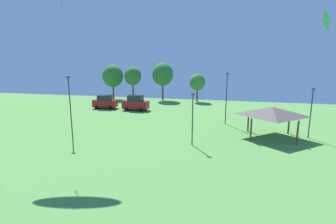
{
  "coord_description": "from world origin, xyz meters",
  "views": [
    {
      "loc": [
        4.88,
        2.98,
        9.03
      ],
      "look_at": [
        1.53,
        17.55,
        5.93
      ],
      "focal_mm": 28.0,
      "sensor_mm": 36.0,
      "label": 1
    }
  ],
  "objects": [
    {
      "name": "treeline_tree_0",
      "position": [
        -20.08,
        57.04,
        5.09
      ],
      "size": [
        4.53,
        4.53,
        7.59
      ],
      "color": "brown",
      "rests_on": "ground"
    },
    {
      "name": "light_post_0",
      "position": [
        1.45,
        29.3,
        3.15
      ],
      "size": [
        0.36,
        0.2,
        5.53
      ],
      "color": "#2D2D33",
      "rests_on": "ground"
    },
    {
      "name": "treeline_tree_1",
      "position": [
        -15.29,
        56.8,
        5.16
      ],
      "size": [
        3.63,
        3.63,
        7.19
      ],
      "color": "brown",
      "rests_on": "ground"
    },
    {
      "name": "light_post_1",
      "position": [
        4.74,
        39.23,
        3.95
      ],
      "size": [
        0.36,
        0.2,
        7.09
      ],
      "color": "#2D2D33",
      "rests_on": "ground"
    },
    {
      "name": "park_pavilion",
      "position": [
        9.91,
        34.05,
        3.08
      ],
      "size": [
        6.1,
        5.41,
        3.6
      ],
      "color": "brown",
      "rests_on": "ground"
    },
    {
      "name": "parked_car_second_from_left",
      "position": [
        -10.73,
        45.64,
        1.29
      ],
      "size": [
        4.58,
        2.09,
        2.66
      ],
      "rotation": [
        0.0,
        0.0,
        -0.03
      ],
      "color": "maroon",
      "rests_on": "ground"
    },
    {
      "name": "treeline_tree_2",
      "position": [
        -8.84,
        57.66,
        5.58
      ],
      "size": [
        4.47,
        4.47,
        8.06
      ],
      "color": "brown",
      "rests_on": "ground"
    },
    {
      "name": "parked_car_leftmost",
      "position": [
        -16.73,
        46.05,
        1.21
      ],
      "size": [
        4.29,
        2.29,
        2.46
      ],
      "rotation": [
        0.0,
        0.0,
        0.06
      ],
      "color": "maroon",
      "rests_on": "ground"
    },
    {
      "name": "light_post_3",
      "position": [
        14.13,
        34.72,
        3.28
      ],
      "size": [
        0.36,
        0.2,
        5.77
      ],
      "color": "#2D2D33",
      "rests_on": "ground"
    },
    {
      "name": "treeline_tree_3",
      "position": [
        -1.33,
        57.28,
        4.07
      ],
      "size": [
        3.25,
        3.25,
        5.88
      ],
      "color": "brown",
      "rests_on": "ground"
    },
    {
      "name": "light_post_2",
      "position": [
        -12.02,
        28.29,
        3.96
      ],
      "size": [
        0.36,
        0.2,
        7.1
      ],
      "color": "#2D2D33",
      "rests_on": "ground"
    },
    {
      "name": "kite_flying_0",
      "position": [
        16.23,
        39.99,
        13.54
      ],
      "size": [
        0.7,
        2.65,
        2.6
      ],
      "color": "green"
    }
  ]
}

